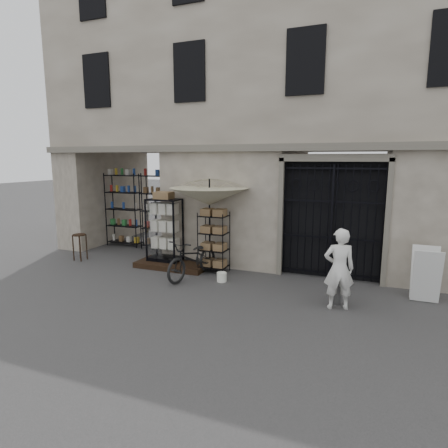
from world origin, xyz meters
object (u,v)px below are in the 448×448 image
at_px(bicycle, 193,277).
at_px(wire_rack, 214,243).
at_px(market_umbrella, 209,192).
at_px(white_bucket, 222,277).
at_px(display_cabinet, 165,233).
at_px(steel_bollard, 338,283).
at_px(easel_sign, 426,275).
at_px(wooden_stool, 80,246).
at_px(shopkeeper, 337,308).

bearing_deg(bicycle, wire_rack, 75.27).
relative_size(market_umbrella, white_bucket, 12.32).
height_order(display_cabinet, wire_rack, display_cabinet).
distance_m(white_bucket, bicycle, 0.81).
distance_m(bicycle, steel_bollard, 3.62).
relative_size(display_cabinet, easel_sign, 1.66).
height_order(bicycle, steel_bollard, bicycle).
xyz_separation_m(display_cabinet, easel_sign, (6.47, -0.35, -0.34)).
bearing_deg(bicycle, display_cabinet, 162.15).
height_order(display_cabinet, market_umbrella, market_umbrella).
relative_size(white_bucket, easel_sign, 0.21).
relative_size(display_cabinet, steel_bollard, 2.11).
height_order(bicycle, easel_sign, easel_sign).
distance_m(white_bucket, wooden_stool, 4.67).
bearing_deg(easel_sign, wooden_stool, -178.99).
bearing_deg(white_bucket, bicycle, 176.71).
xyz_separation_m(wire_rack, easel_sign, (4.95, -0.29, -0.20)).
bearing_deg(display_cabinet, wire_rack, -13.27).
bearing_deg(steel_bollard, market_umbrella, 160.15).
relative_size(white_bucket, wooden_stool, 0.31).
bearing_deg(wire_rack, display_cabinet, 153.66).
bearing_deg(bicycle, shopkeeper, 0.02).
relative_size(market_umbrella, wooden_stool, 3.77).
distance_m(display_cabinet, easel_sign, 6.49).
relative_size(bicycle, steel_bollard, 2.14).
xyz_separation_m(bicycle, steel_bollard, (3.56, -0.50, 0.45)).
distance_m(display_cabinet, market_umbrella, 1.81).
bearing_deg(white_bucket, easel_sign, 4.86).
height_order(wire_rack, bicycle, wire_rack).
xyz_separation_m(white_bucket, wooden_stool, (-4.65, 0.29, 0.30)).
distance_m(display_cabinet, steel_bollard, 4.94).
height_order(market_umbrella, bicycle, market_umbrella).
relative_size(display_cabinet, shopkeeper, 1.15).
distance_m(wooden_stool, steel_bollard, 7.45).
xyz_separation_m(wire_rack, white_bucket, (0.49, -0.67, -0.67)).
relative_size(display_cabinet, market_umbrella, 0.64).
relative_size(bicycle, easel_sign, 1.68).
relative_size(display_cabinet, wire_rack, 1.17).
bearing_deg(steel_bollard, shopkeeper, -83.40).
distance_m(market_umbrella, steel_bollard, 4.00).
bearing_deg(shopkeeper, display_cabinet, -33.27).
relative_size(wire_rack, easel_sign, 1.41).
distance_m(wire_rack, shopkeeper, 3.63).
bearing_deg(shopkeeper, easel_sign, -164.61).
bearing_deg(easel_sign, wire_rack, 177.14).
bearing_deg(wooden_stool, bicycle, -3.69).
bearing_deg(display_cabinet, easel_sign, -14.12).
height_order(steel_bollard, shopkeeper, steel_bollard).
bearing_deg(easel_sign, market_umbrella, 176.04).
distance_m(bicycle, wooden_stool, 3.89).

